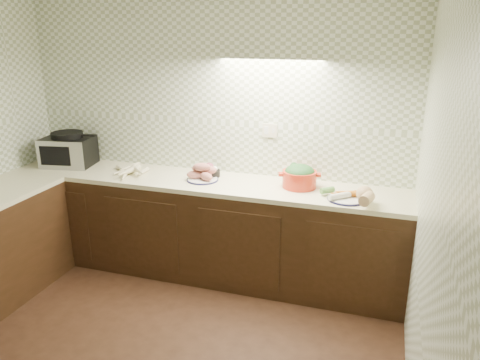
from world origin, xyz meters
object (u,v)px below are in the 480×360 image
(toaster_oven, at_px, (68,150))
(dutch_oven, at_px, (299,176))
(sweet_potato_plate, at_px, (203,174))
(veg_plate, at_px, (354,195))
(onion_bowl, at_px, (211,171))
(parsnip_pile, at_px, (128,169))

(toaster_oven, xyz_separation_m, dutch_oven, (2.26, 0.02, -0.06))
(sweet_potato_plate, height_order, veg_plate, sweet_potato_plate)
(toaster_oven, xyz_separation_m, veg_plate, (2.73, -0.18, -0.10))
(sweet_potato_plate, bearing_deg, toaster_oven, 178.15)
(toaster_oven, xyz_separation_m, onion_bowl, (1.44, 0.08, -0.11))
(dutch_oven, bearing_deg, veg_plate, -37.36)
(parsnip_pile, height_order, dutch_oven, dutch_oven)
(parsnip_pile, bearing_deg, sweet_potato_plate, 0.91)
(dutch_oven, height_order, veg_plate, dutch_oven)
(toaster_oven, distance_m, onion_bowl, 1.45)
(onion_bowl, distance_m, veg_plate, 1.31)
(onion_bowl, bearing_deg, sweet_potato_plate, -102.65)
(veg_plate, bearing_deg, toaster_oven, 176.31)
(parsnip_pile, height_order, sweet_potato_plate, sweet_potato_plate)
(veg_plate, bearing_deg, dutch_oven, 156.75)
(dutch_oven, relative_size, veg_plate, 0.76)
(parsnip_pile, bearing_deg, toaster_oven, 175.13)
(toaster_oven, height_order, sweet_potato_plate, toaster_oven)
(onion_bowl, xyz_separation_m, dutch_oven, (0.82, -0.05, 0.05))
(veg_plate, bearing_deg, parsnip_pile, 176.69)
(onion_bowl, bearing_deg, toaster_oven, -176.87)
(toaster_oven, bearing_deg, onion_bowl, -6.95)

